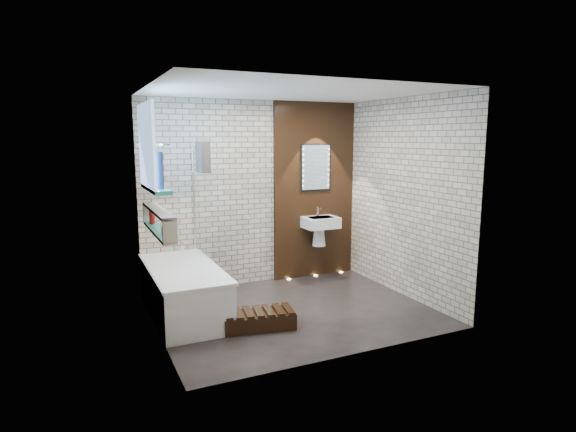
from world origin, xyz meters
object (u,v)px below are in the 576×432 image
led_mirror (316,167)px  washbasin (320,226)px  bath_screen (201,202)px  walnut_step (259,320)px  bathtub (184,291)px

led_mirror → washbasin: bearing=-90.0°
bath_screen → led_mirror: 1.89m
led_mirror → bath_screen: bearing=-169.3°
washbasin → walnut_step: size_ratio=0.74×
bathtub → bath_screen: size_ratio=1.24×
bath_screen → walnut_step: size_ratio=1.78×
bathtub → washbasin: bearing=16.0°
washbasin → walnut_step: bearing=-137.7°
bathtub → led_mirror: led_mirror is taller
bath_screen → washbasin: size_ratio=2.41×
led_mirror → walnut_step: led_mirror is taller
led_mirror → walnut_step: size_ratio=0.89×
washbasin → walnut_step: 2.17m
bath_screen → led_mirror: bearing=10.7°
bathtub → walnut_step: size_ratio=2.21×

